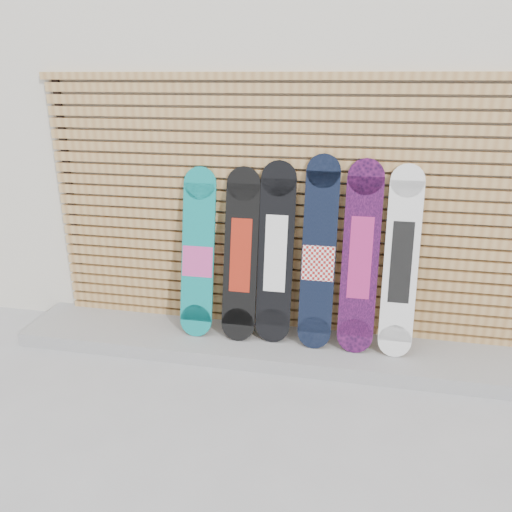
% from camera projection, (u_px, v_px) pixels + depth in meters
% --- Properties ---
extents(ground, '(80.00, 80.00, 0.00)m').
position_uv_depth(ground, '(287.00, 401.00, 3.68)').
color(ground, '#959598').
rests_on(ground, ground).
extents(building, '(12.00, 5.00, 3.60)m').
position_uv_depth(building, '(369.00, 115.00, 6.20)').
color(building, beige).
rests_on(building, ground).
extents(concrete_step, '(4.60, 0.70, 0.12)m').
position_uv_depth(concrete_step, '(281.00, 346.00, 4.32)').
color(concrete_step, gray).
rests_on(concrete_step, ground).
extents(slat_wall, '(4.26, 0.08, 2.29)m').
position_uv_depth(slat_wall, '(288.00, 209.00, 4.19)').
color(slat_wall, '#A57945').
rests_on(slat_wall, ground).
extents(snowboard_0, '(0.28, 0.35, 1.43)m').
position_uv_depth(snowboard_0, '(198.00, 254.00, 4.27)').
color(snowboard_0, '#0C7A79').
rests_on(snowboard_0, concrete_step).
extents(snowboard_1, '(0.29, 0.36, 1.45)m').
position_uv_depth(snowboard_1, '(241.00, 255.00, 4.20)').
color(snowboard_1, black).
rests_on(snowboard_1, concrete_step).
extents(snowboard_2, '(0.30, 0.32, 1.51)m').
position_uv_depth(snowboard_2, '(276.00, 254.00, 4.15)').
color(snowboard_2, black).
rests_on(snowboard_2, concrete_step).
extents(snowboard_3, '(0.28, 0.36, 1.57)m').
position_uv_depth(snowboard_3, '(319.00, 255.00, 4.06)').
color(snowboard_3, black).
rests_on(snowboard_3, concrete_step).
extents(snowboard_4, '(0.29, 0.36, 1.55)m').
position_uv_depth(snowboard_4, '(360.00, 258.00, 4.00)').
color(snowboard_4, black).
rests_on(snowboard_4, concrete_step).
extents(snowboard_5, '(0.27, 0.36, 1.51)m').
position_uv_depth(snowboard_5, '(401.00, 262.00, 3.94)').
color(snowboard_5, silver).
rests_on(snowboard_5, concrete_step).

